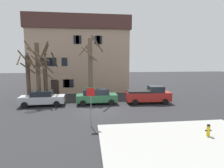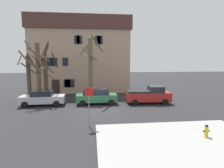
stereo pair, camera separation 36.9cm
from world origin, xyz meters
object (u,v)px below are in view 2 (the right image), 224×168
(tree_bare_far, at_px, (46,77))
(street_sign_pole, at_px, (89,100))
(tree_bare_end, at_px, (91,67))
(fire_hydrant, at_px, (206,130))
(tree_bare_mid, at_px, (39,70))
(bicycle_leaning, at_px, (49,97))
(building_main, at_px, (81,55))
(tree_bare_near, at_px, (28,76))
(car_green_wagon, at_px, (96,96))
(pickup_truck_red, at_px, (149,95))
(car_silver_sedan, at_px, (42,98))

(tree_bare_far, distance_m, street_sign_pole, 10.70)
(tree_bare_end, height_order, fire_hydrant, tree_bare_end)
(tree_bare_mid, bearing_deg, bicycle_leaning, 59.24)
(bicycle_leaning, bearing_deg, building_main, 62.70)
(tree_bare_near, distance_m, tree_bare_far, 1.96)
(tree_bare_near, distance_m, car_green_wagon, 8.51)
(building_main, height_order, car_green_wagon, building_main)
(pickup_truck_red, bearing_deg, tree_bare_end, 160.43)
(pickup_truck_red, relative_size, fire_hydrant, 6.35)
(building_main, bearing_deg, tree_bare_end, -78.74)
(tree_bare_end, xyz_separation_m, car_green_wagon, (0.61, -2.13, -3.28))
(street_sign_pole, bearing_deg, tree_bare_mid, 123.68)
(fire_hydrant, bearing_deg, bicycle_leaning, 134.20)
(car_silver_sedan, height_order, bicycle_leaning, car_silver_sedan)
(tree_bare_mid, height_order, fire_hydrant, tree_bare_mid)
(building_main, xyz_separation_m, tree_bare_end, (1.60, -8.02, -1.75))
(tree_bare_near, xyz_separation_m, car_green_wagon, (7.99, -1.94, -2.19))
(building_main, distance_m, tree_bare_mid, 9.79)
(fire_hydrant, height_order, bicycle_leaning, bicycle_leaning)
(car_silver_sedan, relative_size, car_green_wagon, 1.04)
(pickup_truck_red, bearing_deg, car_green_wagon, 177.67)
(tree_bare_mid, relative_size, bicycle_leaning, 4.44)
(building_main, relative_size, car_green_wagon, 3.38)
(tree_bare_near, bearing_deg, street_sign_pole, -51.65)
(tree_bare_mid, bearing_deg, tree_bare_far, 24.08)
(tree_bare_mid, relative_size, car_green_wagon, 1.57)
(car_green_wagon, xyz_separation_m, street_sign_pole, (-0.72, -7.26, 1.18))
(tree_bare_mid, distance_m, car_green_wagon, 7.52)
(building_main, relative_size, pickup_truck_red, 3.04)
(street_sign_pole, bearing_deg, car_green_wagon, 84.37)
(car_green_wagon, bearing_deg, tree_bare_end, 106.05)
(pickup_truck_red, distance_m, street_sign_pole, 9.83)
(tree_bare_end, bearing_deg, tree_bare_mid, -175.81)
(fire_hydrant, distance_m, bicycle_leaning, 18.24)
(street_sign_pole, bearing_deg, fire_hydrant, -21.43)
(car_silver_sedan, bearing_deg, car_green_wagon, 0.20)
(building_main, bearing_deg, fire_hydrant, -66.23)
(building_main, bearing_deg, car_silver_sedan, -110.31)
(tree_bare_mid, bearing_deg, car_green_wagon, -14.19)
(car_silver_sedan, relative_size, bicycle_leaning, 2.94)
(tree_bare_mid, height_order, car_silver_sedan, tree_bare_mid)
(tree_bare_far, relative_size, car_silver_sedan, 1.23)
(tree_bare_mid, xyz_separation_m, car_green_wagon, (6.68, -1.69, -3.01))
(car_green_wagon, height_order, fire_hydrant, car_green_wagon)
(tree_bare_mid, xyz_separation_m, pickup_truck_red, (12.76, -1.94, -2.95))
(car_silver_sedan, xyz_separation_m, car_green_wagon, (5.98, 0.02, 0.07))
(tree_bare_near, xyz_separation_m, pickup_truck_red, (14.08, -2.19, -2.13))
(street_sign_pole, height_order, bicycle_leaning, street_sign_pole)
(tree_bare_mid, distance_m, street_sign_pole, 10.90)
(pickup_truck_red, relative_size, bicycle_leaning, 3.13)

